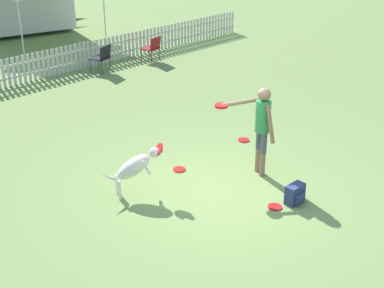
{
  "coord_description": "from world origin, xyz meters",
  "views": [
    {
      "loc": [
        -6.24,
        -5.74,
        4.94
      ],
      "look_at": [
        -0.28,
        0.52,
        0.83
      ],
      "focal_mm": 50.0,
      "sensor_mm": 36.0,
      "label": 1
    }
  ],
  "objects": [
    {
      "name": "folding_chair_green_right",
      "position": [
        2.47,
        7.28,
        0.5
      ],
      "size": [
        0.64,
        0.65,
        0.83
      ],
      "rotation": [
        0.0,
        0.0,
        3.49
      ],
      "color": "#333338",
      "rests_on": "ground_plane"
    },
    {
      "name": "frisbee_near_dog",
      "position": [
        0.2,
        -1.05,
        0.01
      ],
      "size": [
        0.24,
        0.24,
        0.02
      ],
      "color": "red",
      "rests_on": "ground_plane"
    },
    {
      "name": "frisbee_midfield",
      "position": [
        -0.07,
        1.1,
        0.01
      ],
      "size": [
        0.24,
        0.24,
        0.02
      ],
      "color": "red",
      "rests_on": "ground_plane"
    },
    {
      "name": "picket_fence",
      "position": [
        -0.0,
        7.99,
        0.4
      ],
      "size": [
        18.1,
        0.04,
        0.8
      ],
      "color": "beige",
      "rests_on": "ground_plane"
    },
    {
      "name": "handler_person",
      "position": [
        0.94,
        -0.04,
        1.09
      ],
      "size": [
        0.86,
        0.98,
        1.74
      ],
      "rotation": [
        0.0,
        0.0,
        1.13
      ],
      "color": "#8C664C",
      "rests_on": "ground_plane"
    },
    {
      "name": "frisbee_near_handler",
      "position": [
        1.87,
        1.14,
        0.01
      ],
      "size": [
        0.24,
        0.24,
        0.02
      ],
      "color": "red",
      "rests_on": "ground_plane"
    },
    {
      "name": "backpack_on_grass",
      "position": [
        0.58,
        -1.18,
        0.17
      ],
      "size": [
        0.36,
        0.23,
        0.35
      ],
      "color": "navy",
      "rests_on": "ground_plane"
    },
    {
      "name": "leaping_dog",
      "position": [
        -1.23,
        0.97,
        0.56
      ],
      "size": [
        1.11,
        0.63,
        0.93
      ],
      "rotation": [
        0.0,
        0.0,
        -2.01
      ],
      "color": "beige",
      "rests_on": "ground_plane"
    },
    {
      "name": "folding_chair_center",
      "position": [
        4.27,
        7.12,
        0.48
      ],
      "size": [
        0.58,
        0.59,
        0.8
      ],
      "rotation": [
        0.0,
        0.0,
        3.36
      ],
      "color": "#333338",
      "rests_on": "ground_plane"
    },
    {
      "name": "ground_plane",
      "position": [
        0.0,
        0.0,
        0.0
      ],
      "size": [
        240.0,
        240.0,
        0.0
      ],
      "primitive_type": "plane",
      "color": "olive"
    }
  ]
}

